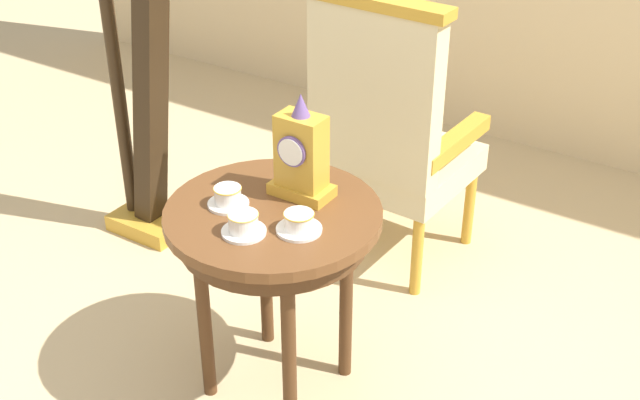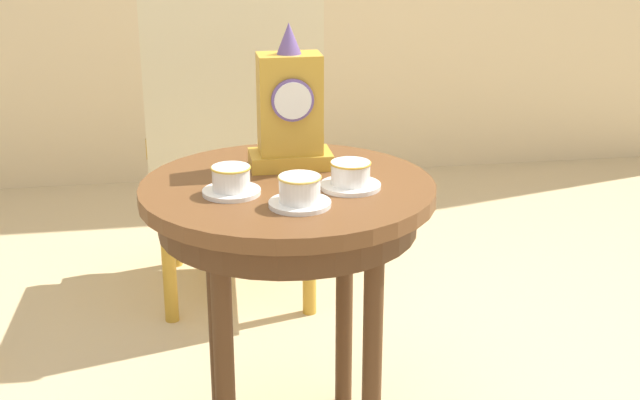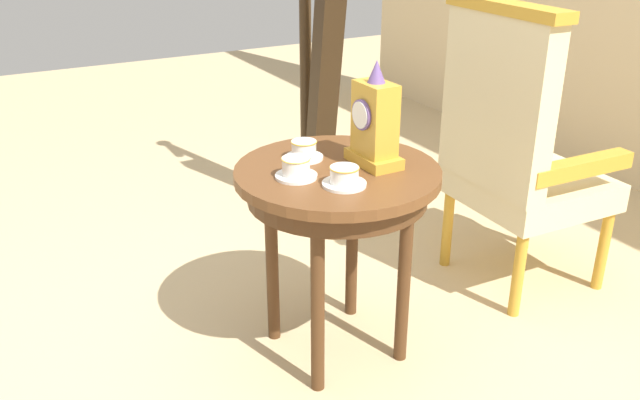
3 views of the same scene
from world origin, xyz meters
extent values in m
cylinder|color=brown|center=(-0.05, 0.04, 0.66)|extent=(0.66, 0.66, 0.03)
cylinder|color=#482B16|center=(-0.05, 0.04, 0.61)|extent=(0.58, 0.58, 0.07)
cylinder|color=#482B16|center=(0.11, 0.20, 0.32)|extent=(0.04, 0.04, 0.65)
cylinder|color=#482B16|center=(-0.21, 0.20, 0.32)|extent=(0.04, 0.04, 0.65)
cylinder|color=#482B16|center=(-0.21, -0.12, 0.32)|extent=(0.04, 0.04, 0.65)
cylinder|color=#482B16|center=(0.11, -0.12, 0.32)|extent=(0.04, 0.04, 0.65)
cylinder|color=white|center=(-0.18, -0.01, 0.69)|extent=(0.13, 0.13, 0.01)
cylinder|color=white|center=(-0.18, -0.01, 0.72)|extent=(0.08, 0.08, 0.05)
torus|color=gold|center=(-0.18, -0.01, 0.74)|extent=(0.09, 0.09, 0.00)
cylinder|color=white|center=(-0.04, -0.11, 0.69)|extent=(0.13, 0.13, 0.01)
cylinder|color=white|center=(-0.04, -0.11, 0.72)|extent=(0.09, 0.09, 0.06)
torus|color=gold|center=(-0.04, -0.11, 0.74)|extent=(0.09, 0.09, 0.00)
cylinder|color=white|center=(0.08, -0.01, 0.69)|extent=(0.13, 0.13, 0.01)
cylinder|color=white|center=(0.08, -0.01, 0.72)|extent=(0.09, 0.09, 0.05)
torus|color=gold|center=(0.08, -0.01, 0.74)|extent=(0.09, 0.09, 0.00)
cube|color=gold|center=(-0.03, 0.16, 0.70)|extent=(0.19, 0.11, 0.04)
cube|color=gold|center=(-0.03, 0.16, 0.83)|extent=(0.14, 0.09, 0.23)
cylinder|color=#664C8C|center=(-0.03, 0.11, 0.85)|extent=(0.10, 0.01, 0.10)
cylinder|color=white|center=(-0.03, 0.11, 0.85)|extent=(0.08, 0.00, 0.08)
cone|color=#664C8C|center=(-0.03, 0.16, 0.98)|extent=(0.06, 0.06, 0.07)
cube|color=beige|center=(-0.10, 0.97, 0.41)|extent=(0.54, 0.54, 0.11)
cube|color=beige|center=(-0.11, 0.75, 0.78)|extent=(0.52, 0.11, 0.64)
cube|color=gold|center=(0.13, 0.96, 0.57)|extent=(0.09, 0.47, 0.06)
cube|color=gold|center=(-0.33, 0.98, 0.57)|extent=(0.09, 0.47, 0.06)
cylinder|color=gold|center=(0.13, 1.18, 0.18)|extent=(0.04, 0.04, 0.35)
cylinder|color=gold|center=(-0.31, 1.20, 0.18)|extent=(0.04, 0.04, 0.35)
cylinder|color=gold|center=(0.11, 0.74, 0.18)|extent=(0.04, 0.04, 0.35)
cylinder|color=gold|center=(-0.33, 0.76, 0.18)|extent=(0.04, 0.04, 0.35)
camera|label=1|loc=(1.23, -1.67, 1.97)|focal=46.87mm
camera|label=2|loc=(-0.28, -1.80, 1.30)|focal=49.45mm
camera|label=3|loc=(1.68, -0.99, 1.47)|focal=38.26mm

